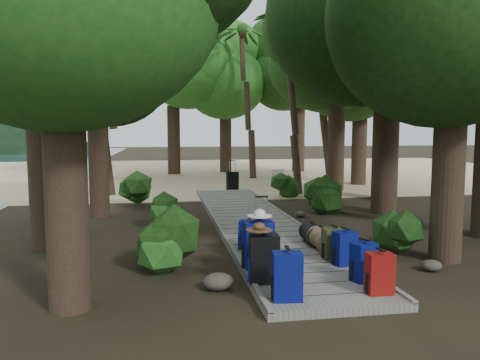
{
  "coord_description": "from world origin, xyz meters",
  "views": [
    {
      "loc": [
        -2.24,
        -10.38,
        2.34
      ],
      "look_at": [
        -0.15,
        2.2,
        1.0
      ],
      "focal_mm": 35.0,
      "sensor_mm": 36.0,
      "label": 1
    }
  ],
  "objects": [
    {
      "name": "ground",
      "position": [
        0.0,
        0.0,
        0.0
      ],
      "size": [
        120.0,
        120.0,
        0.0
      ],
      "primitive_type": "plane",
      "color": "black",
      "rests_on": "ground"
    },
    {
      "name": "sand_beach",
      "position": [
        0.0,
        16.0,
        0.01
      ],
      "size": [
        40.0,
        22.0,
        0.02
      ],
      "primitive_type": "cube",
      "color": "#CEB68B",
      "rests_on": "ground"
    },
    {
      "name": "boardwalk",
      "position": [
        0.0,
        1.0,
        0.06
      ],
      "size": [
        2.0,
        12.0,
        0.12
      ],
      "primitive_type": "cube",
      "color": "slate",
      "rests_on": "ground"
    },
    {
      "name": "backpack_left_a",
      "position": [
        -0.65,
        -4.6,
        0.48
      ],
      "size": [
        0.41,
        0.31,
        0.71
      ],
      "primitive_type": null,
      "rotation": [
        0.0,
        0.0,
        -0.11
      ],
      "color": "#030371",
      "rests_on": "boardwalk"
    },
    {
      "name": "backpack_left_b",
      "position": [
        -0.79,
        -3.82,
        0.51
      ],
      "size": [
        0.44,
        0.33,
        0.78
      ],
      "primitive_type": null,
      "rotation": [
        0.0,
        0.0,
        -0.07
      ],
      "color": "black",
      "rests_on": "boardwalk"
    },
    {
      "name": "backpack_left_c",
      "position": [
        -0.74,
        -3.16,
        0.55
      ],
      "size": [
        0.49,
        0.36,
        0.87
      ],
      "primitive_type": null,
      "rotation": [
        0.0,
        0.0,
        0.06
      ],
      "color": "#030371",
      "rests_on": "boardwalk"
    },
    {
      "name": "backpack_left_d",
      "position": [
        -0.63,
        -1.81,
        0.42
      ],
      "size": [
        0.45,
        0.38,
        0.59
      ],
      "primitive_type": null,
      "rotation": [
        0.0,
        0.0,
        -0.3
      ],
      "color": "#030371",
      "rests_on": "boardwalk"
    },
    {
      "name": "backpack_right_a",
      "position": [
        0.66,
        -4.56,
        0.43
      ],
      "size": [
        0.36,
        0.26,
        0.63
      ],
      "primitive_type": null,
      "rotation": [
        0.0,
        0.0,
        -0.03
      ],
      "color": "maroon",
      "rests_on": "boardwalk"
    },
    {
      "name": "backpack_right_b",
      "position": [
        0.68,
        -4.01,
        0.44
      ],
      "size": [
        0.41,
        0.34,
        0.64
      ],
      "primitive_type": null,
      "rotation": [
        0.0,
        0.0,
        0.31
      ],
      "color": "#030371",
      "rests_on": "boardwalk"
    },
    {
      "name": "backpack_right_c",
      "position": [
        0.73,
        -3.17,
        0.43
      ],
      "size": [
        0.41,
        0.32,
        0.62
      ],
      "primitive_type": null,
      "rotation": [
        0.0,
        0.0,
        0.2
      ],
      "color": "#030371",
      "rests_on": "boardwalk"
    },
    {
      "name": "backpack_right_d",
      "position": [
        0.69,
        -2.78,
        0.41
      ],
      "size": [
        0.39,
        0.28,
        0.59
      ],
      "primitive_type": null,
      "rotation": [
        0.0,
        0.0,
        -0.01
      ],
      "color": "#373F1D",
      "rests_on": "boardwalk"
    },
    {
      "name": "duffel_right_khaki",
      "position": [
        0.74,
        -2.14,
        0.32
      ],
      "size": [
        0.55,
        0.68,
        0.4
      ],
      "primitive_type": null,
      "rotation": [
        0.0,
        0.0,
        0.28
      ],
      "color": "brown",
      "rests_on": "boardwalk"
    },
    {
      "name": "duffel_right_black",
      "position": [
        0.68,
        -1.68,
        0.31
      ],
      "size": [
        0.42,
        0.64,
        0.39
      ],
      "primitive_type": null,
      "rotation": [
        0.0,
        0.0,
        -0.06
      ],
      "color": "black",
      "rests_on": "boardwalk"
    },
    {
      "name": "suitcase_on_boardwalk",
      "position": [
        -0.53,
        -2.45,
        0.44
      ],
      "size": [
        0.42,
        0.24,
        0.63
      ],
      "primitive_type": null,
      "rotation": [
        0.0,
        0.0,
        -0.05
      ],
      "color": "black",
      "rests_on": "boardwalk"
    },
    {
      "name": "lone_suitcase_on_sand",
      "position": [
        0.48,
        7.79,
        0.38
      ],
      "size": [
        0.48,
        0.31,
        0.71
      ],
      "primitive_type": null,
      "rotation": [
        0.0,
        0.0,
        0.12
      ],
      "color": "black",
      "rests_on": "sand_beach"
    },
    {
      "name": "hat_brown",
      "position": [
        -0.87,
        -3.84,
        0.96
      ],
      "size": [
        0.39,
        0.39,
        0.12
      ],
      "primitive_type": null,
      "color": "#51351E",
      "rests_on": "backpack_left_b"
    },
    {
      "name": "hat_white",
      "position": [
        -0.73,
        -3.19,
        1.05
      ],
      "size": [
        0.39,
        0.39,
        0.13
      ],
      "primitive_type": null,
      "color": "silver",
      "rests_on": "backpack_left_c"
    },
    {
      "name": "kayak",
      "position": [
        -3.66,
        9.38,
        0.19
      ],
      "size": [
        2.05,
        3.3,
        0.33
      ],
      "primitive_type": "ellipsoid",
      "rotation": [
        0.0,
        0.0,
        0.43
      ],
      "color": "red",
      "rests_on": "sand_beach"
    },
    {
      "name": "sun_lounger",
      "position": [
        3.03,
        9.67,
        0.32
      ],
      "size": [
        1.29,
        1.98,
        0.61
      ],
      "primitive_type": null,
      "rotation": [
        0.0,
        0.0,
        -0.39
      ],
      "color": "silver",
      "rests_on": "sand_beach"
    },
    {
      "name": "tree_right_a",
      "position": [
        2.78,
        -2.82,
        3.98
      ],
      "size": [
        4.78,
        4.78,
        7.97
      ],
      "primitive_type": null,
      "color": "black",
      "rests_on": "ground"
    },
    {
      "name": "tree_right_c",
      "position": [
        3.98,
        2.0,
        5.08
      ],
      "size": [
        5.87,
        5.87,
        10.17
      ],
      "primitive_type": null,
      "color": "black",
      "rests_on": "ground"
    },
    {
      "name": "tree_right_d",
      "position": [
        5.23,
        4.43,
        6.14
      ],
      "size": [
        6.7,
        6.7,
        12.28
      ],
      "primitive_type": null,
      "color": "black",
      "rests_on": "ground"
    },
    {
      "name": "tree_right_e",
      "position": [
        4.48,
        7.08,
        4.75
      ],
      "size": [
        5.28,
        5.28,
        9.5
      ],
      "primitive_type": null,
      "color": "black",
      "rests_on": "ground"
    },
    {
      "name": "tree_right_f",
      "position": [
        6.21,
        8.83,
        4.62
      ],
      "size": [
        5.18,
        5.18,
        9.25
      ],
      "primitive_type": null,
      "color": "black",
      "rests_on": "ground"
    },
    {
      "name": "tree_left_a",
      "position": [
        -3.47,
        -4.14,
        3.87
      ],
      "size": [
        4.65,
        4.65,
        7.75
      ],
      "primitive_type": null,
      "color": "black",
      "rests_on": "ground"
    },
    {
      "name": "tree_left_b",
      "position": [
        -4.57,
        -0.69,
        4.02
      ],
      "size": [
        4.46,
        4.46,
        8.04
      ],
      "primitive_type": null,
      "color": "black",
      "rests_on": "ground"
    },
    {
      "name": "tree_left_c",
      "position": [
        -3.94,
        2.66,
        3.79
      ],
      "size": [
        4.36,
        4.36,
        7.58
      ],
      "primitive_type": null,
      "color": "black",
      "rests_on": "ground"
    },
    {
      "name": "tree_back_a",
      "position": [
        -1.61,
        15.2,
        4.87
      ],
      "size": [
        5.63,
        5.63,
        9.74
      ],
      "primitive_type": null,
      "color": "black",
      "rests_on": "ground"
    },
    {
      "name": "tree_back_b",
      "position": [
        1.31,
        15.94,
        4.73
      ],
      "size": [
        5.29,
        5.29,
        9.45
      ],
      "primitive_type": null,
      "color": "black",
      "rests_on": "ground"
    },
    {
      "name": "tree_back_c",
      "position": [
        5.49,
        15.6,
        5.03
      ],
      "size": [
        5.59,
        5.59,
        10.05
      ],
      "primitive_type": null,
      "color": "black",
      "rests_on": "ground"
    },
    {
      "name": "tree_back_d",
      "position": [
        -5.28,
        14.9,
        4.13
      ],
      "size": [
        4.96,
        4.96,
        8.27
      ],
      "primitive_type": null,
      "color": "black",
      "rests_on": "ground"
    },
    {
      "name": "palm_right_a",
      "position": [
        2.86,
        6.49,
        3.28
      ],
      "size": [
        3.85,
        3.85,
        6.56
      ],
      "primitive_type": null,
      "color": "#12390F",
      "rests_on": "ground"
    },
    {
      "name": "palm_right_b",
      "position": [
        5.44,
        10.55,
        4.8
      ],
      "size": [
        4.97,
        4.97,
        9.59
      ],
      "primitive_type": null,
      "color": "#12390F",
      "rests_on": "ground"
    },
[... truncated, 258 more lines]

